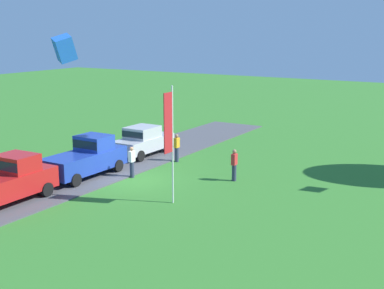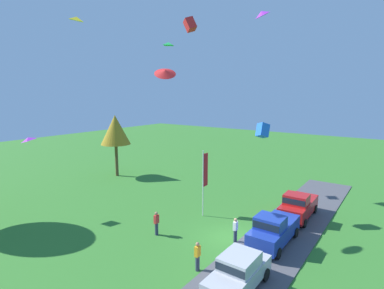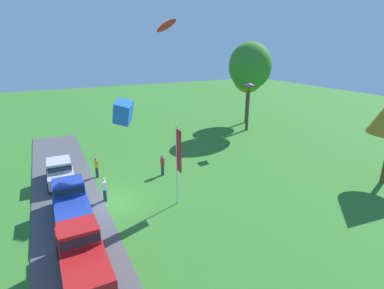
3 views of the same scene
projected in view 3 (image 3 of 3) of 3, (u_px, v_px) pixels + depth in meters
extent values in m
plane|color=#337528|center=(113.00, 202.00, 20.12)|extent=(120.00, 120.00, 0.00)
cube|color=#4C4C51|center=(70.00, 212.00, 18.97)|extent=(36.00, 4.40, 0.06)
cube|color=#B7B7BC|center=(60.00, 173.00, 22.74)|extent=(4.41, 1.83, 0.80)
cube|color=#B7B7BC|center=(59.00, 164.00, 22.42)|extent=(2.01, 1.65, 0.70)
cube|color=#19232D|center=(59.00, 164.00, 22.42)|extent=(2.05, 1.62, 0.38)
cylinder|color=black|center=(48.00, 173.00, 23.78)|extent=(0.68, 0.24, 0.68)
cylinder|color=black|center=(71.00, 169.00, 24.50)|extent=(0.68, 0.24, 0.68)
cylinder|color=black|center=(49.00, 188.00, 21.23)|extent=(0.68, 0.24, 0.68)
cylinder|color=black|center=(75.00, 184.00, 21.95)|extent=(0.68, 0.24, 0.68)
cube|color=#1E389E|center=(72.00, 205.00, 17.98)|extent=(5.01, 1.92, 1.00)
cube|color=#1E389E|center=(68.00, 187.00, 18.38)|extent=(1.51, 1.77, 0.80)
cube|color=#19232D|center=(68.00, 187.00, 18.38)|extent=(1.54, 1.73, 0.44)
cylinder|color=black|center=(55.00, 203.00, 19.21)|extent=(0.68, 0.24, 0.68)
cylinder|color=black|center=(84.00, 197.00, 19.97)|extent=(0.68, 0.24, 0.68)
cylinder|color=black|center=(58.00, 231.00, 16.32)|extent=(0.68, 0.24, 0.68)
cylinder|color=black|center=(92.00, 223.00, 17.07)|extent=(0.68, 0.24, 0.68)
cube|color=red|center=(83.00, 260.00, 13.45)|extent=(5.03, 1.98, 1.00)
cube|color=red|center=(78.00, 233.00, 13.84)|extent=(1.53, 1.78, 0.80)
cube|color=#19232D|center=(78.00, 233.00, 13.84)|extent=(1.56, 1.75, 0.44)
cylinder|color=black|center=(60.00, 253.00, 14.65)|extent=(0.68, 0.25, 0.68)
cylinder|color=black|center=(97.00, 242.00, 15.44)|extent=(0.68, 0.25, 0.68)
cylinder|color=black|center=(113.00, 287.00, 12.58)|extent=(0.68, 0.25, 0.68)
cylinder|color=#2D334C|center=(97.00, 172.00, 23.80)|extent=(0.24, 0.24, 0.88)
cube|color=orange|center=(96.00, 164.00, 23.57)|extent=(0.36, 0.22, 0.60)
sphere|color=#9E7051|center=(96.00, 159.00, 23.44)|extent=(0.22, 0.22, 0.22)
cylinder|color=#2D334C|center=(163.00, 170.00, 24.24)|extent=(0.24, 0.24, 0.88)
cube|color=red|center=(162.00, 161.00, 24.01)|extent=(0.36, 0.22, 0.60)
sphere|color=#9E7051|center=(162.00, 156.00, 23.88)|extent=(0.22, 0.22, 0.22)
cylinder|color=#2D334C|center=(105.00, 195.00, 20.17)|extent=(0.24, 0.24, 0.88)
cube|color=white|center=(104.00, 185.00, 19.93)|extent=(0.36, 0.22, 0.60)
sphere|color=#9E7051|center=(103.00, 180.00, 19.80)|extent=(0.22, 0.22, 0.22)
cylinder|color=brown|center=(247.00, 106.00, 40.20)|extent=(0.36, 0.36, 4.43)
ellipsoid|color=olive|center=(248.00, 76.00, 38.93)|extent=(3.99, 3.99, 4.39)
cylinder|color=brown|center=(248.00, 108.00, 36.35)|extent=(0.36, 0.36, 5.49)
ellipsoid|color=#387F28|center=(250.00, 66.00, 34.78)|extent=(4.94, 4.94, 5.44)
cylinder|color=silver|center=(177.00, 165.00, 19.16)|extent=(0.08, 0.08, 5.46)
cube|color=red|center=(179.00, 151.00, 18.52)|extent=(0.64, 0.04, 2.73)
cone|color=red|center=(165.00, 24.00, 19.74)|extent=(2.04, 2.05, 1.03)
cube|color=blue|center=(123.00, 112.00, 13.93)|extent=(1.33, 1.06, 1.35)
pyramid|color=purple|center=(250.00, 84.00, 29.63)|extent=(1.27, 1.26, 0.53)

